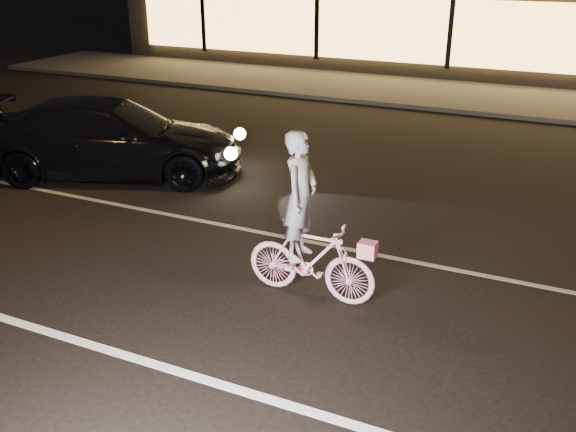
% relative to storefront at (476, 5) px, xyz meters
% --- Properties ---
extents(ground, '(90.00, 90.00, 0.00)m').
position_rel_storefront_xyz_m(ground, '(0.00, -18.97, -2.15)').
color(ground, black).
rests_on(ground, ground).
extents(lane_stripe_near, '(60.00, 0.12, 0.01)m').
position_rel_storefront_xyz_m(lane_stripe_near, '(0.00, -20.47, -2.14)').
color(lane_stripe_near, silver).
rests_on(lane_stripe_near, ground).
extents(lane_stripe_far, '(60.00, 0.10, 0.01)m').
position_rel_storefront_xyz_m(lane_stripe_far, '(0.00, -16.97, -2.14)').
color(lane_stripe_far, gray).
rests_on(lane_stripe_far, ground).
extents(sidewalk, '(30.00, 4.00, 0.12)m').
position_rel_storefront_xyz_m(sidewalk, '(0.00, -5.97, -2.09)').
color(sidewalk, '#383533').
rests_on(sidewalk, ground).
extents(storefront, '(25.40, 8.42, 4.20)m').
position_rel_storefront_xyz_m(storefront, '(0.00, 0.00, 0.00)').
color(storefront, black).
rests_on(storefront, ground).
extents(cyclist, '(1.69, 0.58, 2.12)m').
position_rel_storefront_xyz_m(cyclist, '(1.31, -18.44, -1.39)').
color(cyclist, '#F6358B').
rests_on(cyclist, ground).
extents(sedan, '(5.34, 3.71, 1.44)m').
position_rel_storefront_xyz_m(sedan, '(-3.93, -15.70, -1.43)').
color(sedan, black).
rests_on(sedan, ground).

